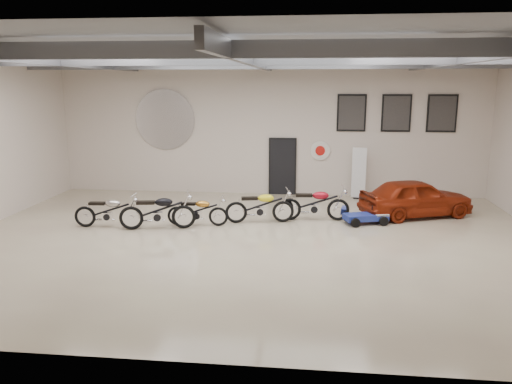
# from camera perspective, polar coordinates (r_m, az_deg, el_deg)

# --- Properties ---
(floor) EXTENTS (16.00, 12.00, 0.01)m
(floor) POSITION_cam_1_polar(r_m,az_deg,el_deg) (13.45, -0.55, -5.67)
(floor) COLOR #C0B793
(floor) RESTS_ON ground
(ceiling) EXTENTS (16.00, 12.00, 0.01)m
(ceiling) POSITION_cam_1_polar(r_m,az_deg,el_deg) (12.82, -0.60, 16.10)
(ceiling) COLOR gray
(ceiling) RESTS_ON back_wall
(back_wall) EXTENTS (16.00, 0.02, 5.00)m
(back_wall) POSITION_cam_1_polar(r_m,az_deg,el_deg) (18.84, 1.57, 7.27)
(back_wall) COLOR beige
(back_wall) RESTS_ON floor
(ceiling_beams) EXTENTS (15.80, 11.80, 0.32)m
(ceiling_beams) POSITION_cam_1_polar(r_m,az_deg,el_deg) (12.81, -0.59, 14.99)
(ceiling_beams) COLOR slate
(ceiling_beams) RESTS_ON ceiling
(door) EXTENTS (0.92, 0.08, 2.10)m
(door) POSITION_cam_1_polar(r_m,az_deg,el_deg) (18.94, 3.05, 2.86)
(door) COLOR black
(door) RESTS_ON back_wall
(logo_plaque) EXTENTS (2.30, 0.06, 1.16)m
(logo_plaque) POSITION_cam_1_polar(r_m,az_deg,el_deg) (19.49, -10.36, 8.13)
(logo_plaque) COLOR silver
(logo_plaque) RESTS_ON back_wall
(poster_left) EXTENTS (1.05, 0.08, 1.35)m
(poster_left) POSITION_cam_1_polar(r_m,az_deg,el_deg) (18.75, 10.86, 8.88)
(poster_left) COLOR black
(poster_left) RESTS_ON back_wall
(poster_mid) EXTENTS (1.05, 0.08, 1.35)m
(poster_mid) POSITION_cam_1_polar(r_m,az_deg,el_deg) (18.95, 15.74, 8.67)
(poster_mid) COLOR black
(poster_mid) RESTS_ON back_wall
(poster_right) EXTENTS (1.05, 0.08, 1.35)m
(poster_right) POSITION_cam_1_polar(r_m,az_deg,el_deg) (19.28, 20.49, 8.42)
(poster_right) COLOR black
(poster_right) RESTS_ON back_wall
(oil_sign) EXTENTS (0.72, 0.10, 0.72)m
(oil_sign) POSITION_cam_1_polar(r_m,az_deg,el_deg) (18.82, 7.34, 4.72)
(oil_sign) COLOR white
(oil_sign) RESTS_ON back_wall
(banner_stand) EXTENTS (0.55, 0.32, 1.88)m
(banner_stand) POSITION_cam_1_polar(r_m,az_deg,el_deg) (18.57, 11.68, 2.10)
(banner_stand) COLOR white
(banner_stand) RESTS_ON floor
(motorcycle_silver) EXTENTS (1.97, 0.73, 1.01)m
(motorcycle_silver) POSITION_cam_1_polar(r_m,az_deg,el_deg) (15.25, -16.63, -2.06)
(motorcycle_silver) COLOR silver
(motorcycle_silver) RESTS_ON floor
(motorcycle_black) EXTENTS (2.23, 1.07, 1.12)m
(motorcycle_black) POSITION_cam_1_polar(r_m,az_deg,el_deg) (14.70, -11.22, -2.08)
(motorcycle_black) COLOR silver
(motorcycle_black) RESTS_ON floor
(motorcycle_gold) EXTENTS (1.80, 0.61, 0.92)m
(motorcycle_gold) POSITION_cam_1_polar(r_m,az_deg,el_deg) (14.90, -6.71, -2.11)
(motorcycle_gold) COLOR silver
(motorcycle_gold) RESTS_ON floor
(motorcycle_yellow) EXTENTS (2.12, 0.98, 1.06)m
(motorcycle_yellow) POSITION_cam_1_polar(r_m,az_deg,el_deg) (15.09, 0.43, -1.57)
(motorcycle_yellow) COLOR silver
(motorcycle_yellow) RESTS_ON floor
(motorcycle_red) EXTENTS (2.16, 0.79, 1.10)m
(motorcycle_red) POSITION_cam_1_polar(r_m,az_deg,el_deg) (15.45, 6.66, -1.25)
(motorcycle_red) COLOR silver
(motorcycle_red) RESTS_ON floor
(go_kart) EXTENTS (1.72, 1.15, 0.57)m
(go_kart) POSITION_cam_1_polar(r_m,az_deg,el_deg) (15.43, 12.89, -2.51)
(go_kart) COLOR navy
(go_kart) RESTS_ON floor
(vintage_car) EXTENTS (2.60, 3.85, 1.22)m
(vintage_car) POSITION_cam_1_polar(r_m,az_deg,el_deg) (16.61, 17.80, -0.61)
(vintage_car) COLOR maroon
(vintage_car) RESTS_ON floor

